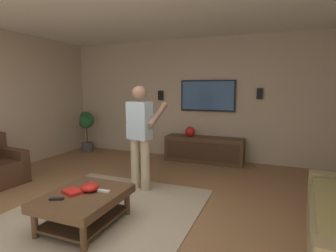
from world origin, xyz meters
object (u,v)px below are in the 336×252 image
book (72,192)px  media_console (204,149)px  potted_plant_tall (87,124)px  wall_speaker_right (161,95)px  remote_grey (88,185)px  vase_round (190,131)px  remote_white (104,191)px  tv (208,96)px  person_standing (140,132)px  bowl (90,187)px  coffee_table (84,202)px  wall_speaker_left (260,94)px  remote_black (57,199)px

book → media_console: bearing=-83.5°
potted_plant_tall → wall_speaker_right: (0.44, -1.84, 0.73)m
remote_grey → vase_round: (2.98, -0.41, 0.25)m
wall_speaker_right → remote_white: bearing=-168.1°
remote_white → book: book is taller
tv → book: tv is taller
person_standing → bowl: size_ratio=7.85×
coffee_table → remote_grey: remote_grey is taller
potted_plant_tall → coffee_table: bearing=-142.1°
remote_grey → book: size_ratio=0.68×
person_standing → wall_speaker_left: 2.80m
tv → wall_speaker_left: bearing=90.7°
remote_grey → wall_speaker_right: wall_speaker_right is taller
remote_black → book: 0.21m
bowl → remote_black: bearing=153.0°
remote_white → potted_plant_tall: bearing=126.9°
tv → wall_speaker_left: tv is taller
person_standing → wall_speaker_right: person_standing is taller
person_standing → vase_round: (1.93, -0.22, -0.27)m
coffee_table → remote_white: 0.25m
coffee_table → person_standing: bearing=-3.4°
remote_grey → remote_white: bearing=68.9°
tv → potted_plant_tall: (-0.43, 2.97, -0.74)m
wall_speaker_right → book: bearing=-173.6°
bowl → wall_speaker_right: 3.58m
coffee_table → wall_speaker_right: size_ratio=4.55×
remote_black → vase_round: 3.50m
media_console → potted_plant_tall: potted_plant_tall is taller
book → vase_round: 3.29m
tv → bowl: size_ratio=5.81×
coffee_table → bowl: (0.08, -0.02, 0.15)m
remote_white → tv: bearing=78.5°
media_console → bowl: bearing=-10.7°
bowl → remote_grey: (0.14, 0.13, -0.04)m
media_console → wall_speaker_left: wall_speaker_left is taller
tv → person_standing: (-2.19, 0.54, -0.51)m
remote_black → wall_speaker_right: wall_speaker_right is taller
bowl → wall_speaker_left: wall_speaker_left is taller
book → vase_round: vase_round is taller
tv → potted_plant_tall: size_ratio=1.20×
remote_white → remote_black: (-0.38, 0.34, 0.00)m
coffee_table → book: 0.18m
person_standing → vase_round: bearing=3.5°
vase_round → tv: bearing=-50.5°
person_standing → book: size_ratio=7.45×
tv → remote_black: bearing=-11.7°
remote_black → remote_grey: bearing=58.3°
remote_white → remote_grey: 0.32m
coffee_table → person_standing: person_standing is taller
media_console → wall_speaker_right: bearing=-102.6°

